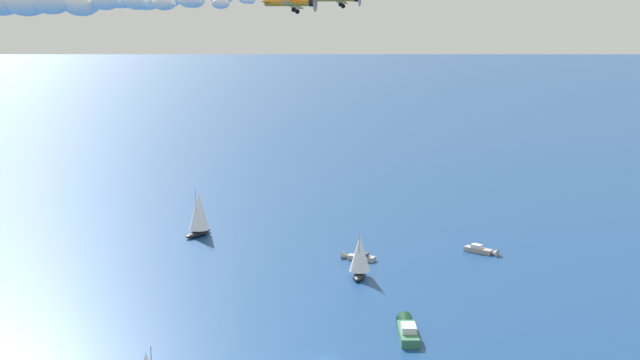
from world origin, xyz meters
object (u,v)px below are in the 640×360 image
motorboat_ahead (357,257)px  biplane_wingman (292,1)px  sailboat_far_stbd (199,214)px  sailboat_near_centre (360,256)px  motorboat_offshore (483,251)px  motorboat_inshore (407,329)px

motorboat_ahead → biplane_wingman: (51.69, -25.61, 50.39)m
sailboat_far_stbd → biplane_wingman: bearing=2.2°
sailboat_near_centre → biplane_wingman: biplane_wingman is taller
motorboat_ahead → motorboat_offshore: bearing=84.4°
sailboat_near_centre → motorboat_inshore: size_ratio=0.84×
sailboat_far_stbd → biplane_wingman: size_ratio=1.55×
sailboat_near_centre → biplane_wingman: (40.63, -22.62, 46.70)m
sailboat_far_stbd → motorboat_offshore: sailboat_far_stbd is taller
sailboat_near_centre → motorboat_inshore: 29.91m
motorboat_offshore → motorboat_ahead: size_ratio=1.06×
sailboat_near_centre → sailboat_far_stbd: 46.24m
sailboat_near_centre → motorboat_ahead: size_ratio=1.40×
motorboat_inshore → biplane_wingman: (10.97, -20.84, 50.11)m
biplane_wingman → sailboat_far_stbd: bearing=-177.8°
sailboat_far_stbd → motorboat_ahead: 39.89m
motorboat_inshore → sailboat_near_centre: bearing=176.6°
motorboat_inshore → motorboat_offshore: 49.53m
sailboat_near_centre → motorboat_ahead: bearing=164.9°
motorboat_ahead → biplane_wingman: bearing=-26.4°
sailboat_far_stbd → motorboat_inshore: sailboat_far_stbd is taller
motorboat_inshore → motorboat_ahead: bearing=173.3°
motorboat_inshore → biplane_wingman: bearing=-62.2°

